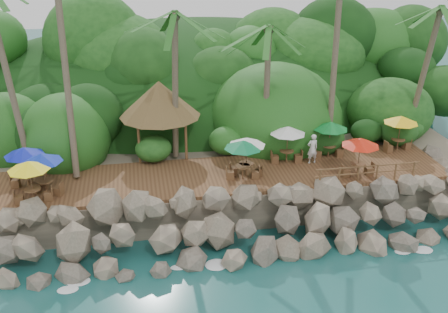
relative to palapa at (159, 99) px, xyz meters
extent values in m
plane|color=#19514F|center=(3.30, -9.85, -5.79)|extent=(140.00, 140.00, 0.00)
cube|color=gray|center=(3.30, 6.15, -4.74)|extent=(32.00, 25.20, 2.10)
ellipsoid|color=#143811|center=(3.30, 13.65, -5.79)|extent=(44.80, 28.00, 15.40)
cube|color=brown|center=(3.30, -3.85, -3.59)|extent=(26.00, 5.00, 0.20)
ellipsoid|color=white|center=(-5.70, -9.55, -5.76)|extent=(1.20, 0.80, 0.06)
ellipsoid|color=white|center=(-2.70, -9.55, -5.76)|extent=(1.20, 0.80, 0.06)
ellipsoid|color=white|center=(0.30, -9.55, -5.76)|extent=(1.20, 0.80, 0.06)
ellipsoid|color=white|center=(3.30, -9.55, -5.76)|extent=(1.20, 0.80, 0.06)
ellipsoid|color=white|center=(6.30, -9.55, -5.76)|extent=(1.20, 0.80, 0.06)
ellipsoid|color=white|center=(9.30, -9.55, -5.76)|extent=(1.20, 0.80, 0.06)
ellipsoid|color=white|center=(12.30, -9.55, -5.76)|extent=(1.20, 0.80, 0.06)
cylinder|color=brown|center=(-8.19, -1.10, 1.85)|extent=(1.55, 1.59, 10.63)
cylinder|color=brown|center=(-5.03, -1.63, 3.52)|extent=(0.47, 3.22, 13.79)
cylinder|color=brown|center=(0.90, -1.07, 0.90)|extent=(0.70, 1.04, 8.79)
ellipsoid|color=#23601E|center=(0.90, -1.07, 5.30)|extent=(6.00, 6.00, 2.40)
cylinder|color=brown|center=(6.37, -1.17, 0.44)|extent=(0.42, 0.55, 7.85)
ellipsoid|color=#23601E|center=(6.37, -1.17, 4.36)|extent=(6.00, 6.00, 2.40)
cylinder|color=brown|center=(10.49, -1.21, 2.33)|extent=(0.81, 1.61, 11.60)
cylinder|color=brown|center=(16.51, -1.06, 0.90)|extent=(0.73, 1.62, 8.74)
ellipsoid|color=#23601E|center=(16.51, -1.06, 5.29)|extent=(6.00, 6.00, 2.40)
cylinder|color=brown|center=(-1.40, -1.40, -2.29)|extent=(0.16, 0.16, 2.40)
cylinder|color=brown|center=(1.40, -1.40, -2.29)|extent=(0.16, 0.16, 2.40)
cylinder|color=brown|center=(-1.40, 1.40, -2.29)|extent=(0.16, 0.16, 2.40)
cylinder|color=brown|center=(1.40, 1.40, -2.29)|extent=(0.16, 0.16, 2.40)
cone|color=brown|center=(0.00, 0.00, 0.01)|extent=(4.97, 4.97, 2.20)
cylinder|color=brown|center=(14.72, -2.34, -3.11)|extent=(0.08, 0.08, 0.75)
cylinder|color=brown|center=(14.72, -2.34, -2.73)|extent=(0.85, 0.85, 0.05)
cylinder|color=brown|center=(14.72, -2.34, -2.37)|extent=(0.05, 0.05, 2.24)
cone|color=yellow|center=(14.72, -2.34, -1.41)|extent=(2.13, 2.13, 0.46)
cube|color=brown|center=(14.03, -2.50, -3.26)|extent=(0.51, 0.51, 0.47)
cube|color=brown|center=(15.42, -2.18, -3.26)|extent=(0.51, 0.51, 0.47)
cylinder|color=brown|center=(10.04, -2.58, -3.11)|extent=(0.08, 0.08, 0.75)
cylinder|color=brown|center=(10.04, -2.58, -2.73)|extent=(0.85, 0.85, 0.05)
cylinder|color=brown|center=(10.04, -2.58, -2.37)|extent=(0.05, 0.05, 2.24)
cone|color=#0C6F27|center=(10.04, -2.58, -1.41)|extent=(2.13, 2.13, 0.46)
cube|color=brown|center=(9.33, -2.59, -3.26)|extent=(0.43, 0.43, 0.47)
cube|color=brown|center=(10.75, -2.57, -3.26)|extent=(0.43, 0.43, 0.47)
cylinder|color=brown|center=(4.24, -4.60, -3.11)|extent=(0.08, 0.08, 0.75)
cylinder|color=brown|center=(4.24, -4.60, -2.73)|extent=(0.85, 0.85, 0.05)
cylinder|color=brown|center=(4.24, -4.60, -2.37)|extent=(0.05, 0.05, 2.24)
cone|color=#0C6C3B|center=(4.24, -4.60, -1.41)|extent=(2.13, 2.13, 0.46)
cube|color=brown|center=(3.53, -4.51, -3.26)|extent=(0.48, 0.48, 0.47)
cube|color=brown|center=(4.94, -4.68, -3.26)|extent=(0.48, 0.48, 0.47)
cylinder|color=brown|center=(-6.93, -5.45, -3.11)|extent=(0.08, 0.08, 0.75)
cylinder|color=brown|center=(-6.93, -5.45, -2.73)|extent=(0.85, 0.85, 0.05)
cylinder|color=brown|center=(-6.93, -5.45, -2.37)|extent=(0.05, 0.05, 2.24)
cone|color=yellow|center=(-6.93, -5.45, -1.41)|extent=(2.13, 2.13, 0.46)
cube|color=brown|center=(-7.64, -5.53, -3.26)|extent=(0.47, 0.47, 0.47)
cube|color=brown|center=(-6.22, -5.37, -3.26)|extent=(0.47, 0.47, 0.47)
cylinder|color=brown|center=(7.28, -2.90, -3.11)|extent=(0.08, 0.08, 0.75)
cylinder|color=brown|center=(7.28, -2.90, -2.73)|extent=(0.85, 0.85, 0.05)
cylinder|color=brown|center=(7.28, -2.90, -2.37)|extent=(0.05, 0.05, 2.24)
cone|color=white|center=(7.28, -2.90, -1.41)|extent=(2.13, 2.13, 0.46)
cube|color=brown|center=(6.57, -2.84, -3.26)|extent=(0.46, 0.46, 0.47)
cube|color=brown|center=(7.99, -2.96, -3.26)|extent=(0.46, 0.46, 0.47)
cylinder|color=brown|center=(-6.41, -4.57, -3.11)|extent=(0.08, 0.08, 0.75)
cylinder|color=brown|center=(-6.41, -4.57, -2.73)|extent=(0.85, 0.85, 0.05)
cylinder|color=brown|center=(-6.41, -4.57, -2.37)|extent=(0.05, 0.05, 2.24)
cone|color=#0C24A3|center=(-6.41, -4.57, -1.41)|extent=(2.13, 2.13, 0.46)
cube|color=brown|center=(-7.06, -4.27, -3.26)|extent=(0.57, 0.57, 0.47)
cube|color=brown|center=(-5.77, -4.86, -3.26)|extent=(0.57, 0.57, 0.47)
cylinder|color=brown|center=(4.52, -4.22, -3.11)|extent=(0.08, 0.08, 0.75)
cylinder|color=brown|center=(4.52, -4.22, -2.73)|extent=(0.85, 0.85, 0.05)
cylinder|color=brown|center=(4.52, -4.22, -2.37)|extent=(0.05, 0.05, 2.24)
cone|color=white|center=(4.52, -4.22, -1.41)|extent=(2.13, 2.13, 0.46)
cube|color=brown|center=(3.83, -4.04, -3.26)|extent=(0.52, 0.52, 0.47)
cube|color=brown|center=(5.21, -4.40, -3.26)|extent=(0.52, 0.52, 0.47)
cylinder|color=brown|center=(-7.46, -3.54, -3.11)|extent=(0.08, 0.08, 0.75)
cylinder|color=brown|center=(-7.46, -3.54, -2.73)|extent=(0.85, 0.85, 0.05)
cylinder|color=brown|center=(-7.46, -3.54, -2.37)|extent=(0.05, 0.05, 2.24)
cone|color=#0C19A8|center=(-7.46, -3.54, -1.41)|extent=(2.13, 2.13, 0.46)
cube|color=brown|center=(-8.17, -3.49, -3.26)|extent=(0.45, 0.45, 0.47)
cube|color=brown|center=(-6.75, -3.58, -3.26)|extent=(0.45, 0.45, 0.47)
cylinder|color=brown|center=(10.74, -5.38, -3.11)|extent=(0.08, 0.08, 0.75)
cylinder|color=brown|center=(10.74, -5.38, -2.73)|extent=(0.85, 0.85, 0.05)
cylinder|color=brown|center=(10.74, -5.38, -2.37)|extent=(0.05, 0.05, 2.24)
cone|color=red|center=(10.74, -5.38, -1.41)|extent=(2.13, 2.13, 0.46)
cube|color=brown|center=(10.03, -5.40, -3.26)|extent=(0.44, 0.44, 0.47)
cube|color=brown|center=(11.45, -5.37, -3.26)|extent=(0.44, 0.44, 0.47)
cylinder|color=brown|center=(8.22, -6.20, -2.99)|extent=(0.10, 0.10, 1.00)
cylinder|color=brown|center=(9.32, -6.20, -2.99)|extent=(0.10, 0.10, 1.00)
cylinder|color=brown|center=(10.42, -6.20, -2.99)|extent=(0.10, 0.10, 1.00)
cylinder|color=brown|center=(11.52, -6.20, -2.99)|extent=(0.10, 0.10, 1.00)
cylinder|color=brown|center=(12.62, -6.20, -2.99)|extent=(0.10, 0.10, 1.00)
cylinder|color=brown|center=(13.72, -6.20, -2.99)|extent=(0.10, 0.10, 1.00)
cube|color=brown|center=(10.97, -6.20, -2.54)|extent=(6.10, 0.06, 0.06)
cube|color=brown|center=(10.97, -6.20, -2.94)|extent=(6.10, 0.06, 0.06)
imported|color=silver|center=(8.75, -3.24, -2.57)|extent=(0.73, 0.53, 1.85)
camera|label=1|loc=(-1.39, -30.47, 9.53)|focal=41.85mm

